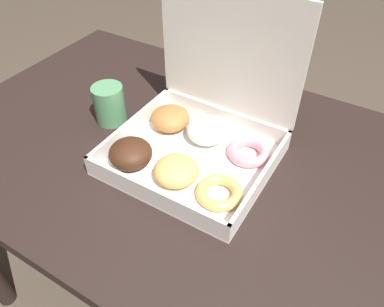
# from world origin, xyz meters

# --- Properties ---
(ground_plane) EXTENTS (8.00, 8.00, 0.00)m
(ground_plane) POSITION_xyz_m (0.00, 0.00, 0.00)
(ground_plane) COLOR #42382D
(dining_table) EXTENTS (1.16, 0.76, 0.72)m
(dining_table) POSITION_xyz_m (0.00, 0.00, 0.61)
(dining_table) COLOR black
(dining_table) RESTS_ON ground_plane
(donut_box) EXTENTS (0.33, 0.31, 0.33)m
(donut_box) POSITION_xyz_m (0.04, 0.01, 0.77)
(donut_box) COLOR white
(donut_box) RESTS_ON dining_table
(coffee_mug) EXTENTS (0.07, 0.07, 0.09)m
(coffee_mug) POSITION_xyz_m (-0.20, 0.00, 0.76)
(coffee_mug) COLOR #4C8456
(coffee_mug) RESTS_ON dining_table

